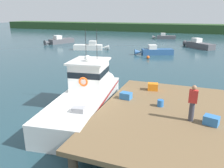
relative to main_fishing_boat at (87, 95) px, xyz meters
The scene contains 17 objects.
ground_plane 1.59m from the main_fishing_boat, 95.94° to the right, with size 200.00×200.00×0.00m, color #23424C.
dock 4.83m from the main_fishing_boat, 14.61° to the right, with size 6.00×9.00×1.20m.
main_fishing_boat is the anchor object (origin of this frame).
crate_stack_near_edge 2.53m from the main_fishing_boat, ahead, with size 0.60×0.44×0.36m, color #3370B2.
crate_single_far 6.99m from the main_fishing_boat, 15.03° to the right, with size 0.60×0.44×0.38m, color #3370B2.
crate_stack_mid_dock 4.02m from the main_fishing_boat, 25.71° to the left, with size 0.60×0.44×0.43m, color orange.
bait_bucket 4.48m from the main_fishing_boat, ahead, with size 0.32×0.32×0.34m, color #2866B2.
deckhand_by_the_boat 6.26m from the main_fishing_boat, 16.33° to the right, with size 0.36×0.22×1.63m.
moored_boat_mid_harbor 23.46m from the main_fishing_boat, 115.02° to the left, with size 5.68×2.70×1.42m.
moored_boat_outer_mooring 32.13m from the main_fishing_boat, 125.70° to the left, with size 3.55×6.09×1.55m.
moored_boat_far_right 41.04m from the main_fishing_boat, 91.43° to the left, with size 5.17×1.98×1.29m.
moored_boat_far_left 29.98m from the main_fishing_boat, 78.21° to the left, with size 5.27×5.39×1.60m.
moored_boat_off_the_point 20.60m from the main_fishing_boat, 88.86° to the left, with size 5.39×3.16×1.38m.
mooring_buoy_outer 17.20m from the main_fishing_boat, 89.43° to the left, with size 0.42×0.42×0.42m, color #EA5B19.
mooring_buoy_spare_mooring 10.04m from the main_fishing_boat, 123.17° to the left, with size 0.33×0.33×0.33m, color red.
mooring_buoy_inshore 9.61m from the main_fishing_boat, 36.94° to the left, with size 0.36×0.36×0.36m, color red.
far_shoreline 60.78m from the main_fishing_boat, 90.12° to the left, with size 120.00×8.00×2.40m, color #284723.
Camera 1 is at (5.93, -10.09, 5.73)m, focal length 36.22 mm.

